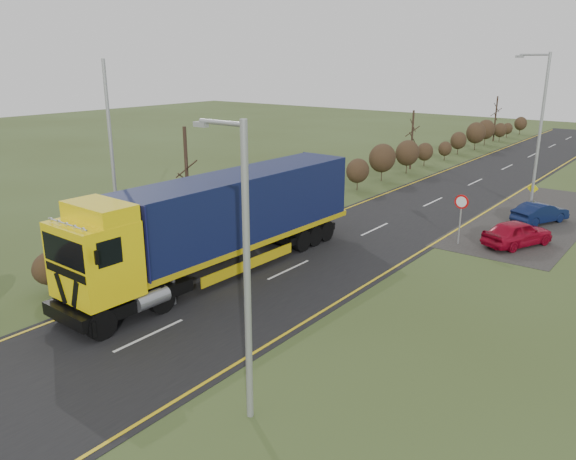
{
  "coord_description": "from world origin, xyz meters",
  "views": [
    {
      "loc": [
        14.55,
        -15.03,
        9.24
      ],
      "look_at": [
        -0.24,
        4.25,
        1.82
      ],
      "focal_mm": 35.0,
      "sensor_mm": 36.0,
      "label": 1
    }
  ],
  "objects_px": {
    "car_red_hatchback": "(517,233)",
    "speed_sign": "(461,209)",
    "lorry": "(223,218)",
    "car_blue_sedan": "(540,213)",
    "streetlight_near": "(244,265)"
  },
  "relations": [
    {
      "from": "streetlight_near",
      "to": "speed_sign",
      "type": "xyz_separation_m",
      "value": [
        -1.0,
        17.62,
        -2.45
      ]
    },
    {
      "from": "streetlight_near",
      "to": "car_red_hatchback",
      "type": "bearing_deg",
      "value": 85.61
    },
    {
      "from": "lorry",
      "to": "car_blue_sedan",
      "type": "height_order",
      "value": "lorry"
    },
    {
      "from": "speed_sign",
      "to": "car_red_hatchback",
      "type": "bearing_deg",
      "value": 32.98
    },
    {
      "from": "lorry",
      "to": "speed_sign",
      "type": "bearing_deg",
      "value": 57.22
    },
    {
      "from": "car_blue_sedan",
      "to": "lorry",
      "type": "bearing_deg",
      "value": 86.11
    },
    {
      "from": "speed_sign",
      "to": "lorry",
      "type": "bearing_deg",
      "value": -124.11
    },
    {
      "from": "car_red_hatchback",
      "to": "speed_sign",
      "type": "height_order",
      "value": "speed_sign"
    },
    {
      "from": "streetlight_near",
      "to": "speed_sign",
      "type": "height_order",
      "value": "streetlight_near"
    },
    {
      "from": "car_red_hatchback",
      "to": "car_blue_sedan",
      "type": "distance_m",
      "value": 5.21
    },
    {
      "from": "lorry",
      "to": "speed_sign",
      "type": "distance_m",
      "value": 12.35
    },
    {
      "from": "lorry",
      "to": "streetlight_near",
      "type": "height_order",
      "value": "streetlight_near"
    },
    {
      "from": "car_blue_sedan",
      "to": "car_red_hatchback",
      "type": "bearing_deg",
      "value": 116.63
    },
    {
      "from": "car_blue_sedan",
      "to": "streetlight_near",
      "type": "distance_m",
      "value": 24.75
    },
    {
      "from": "streetlight_near",
      "to": "lorry",
      "type": "bearing_deg",
      "value": 136.91
    }
  ]
}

